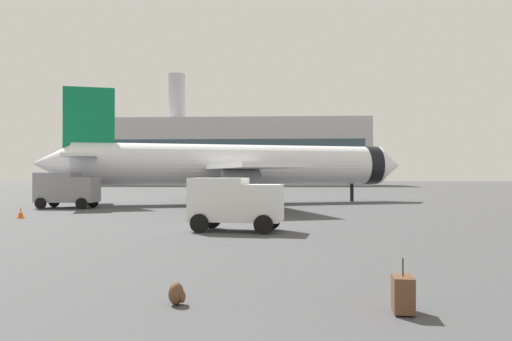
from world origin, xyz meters
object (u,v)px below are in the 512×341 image
(service_truck, at_px, (67,188))
(safety_cone_near, at_px, (257,195))
(traveller_backpack, at_px, (177,294))
(rolling_suitcase, at_px, (403,294))
(airplane_at_gate, at_px, (235,165))
(cargo_van, at_px, (235,201))
(safety_cone_mid, at_px, (21,213))

(service_truck, xyz_separation_m, safety_cone_near, (14.64, 18.31, -1.21))
(service_truck, height_order, traveller_backpack, service_truck)
(rolling_suitcase, bearing_deg, airplane_at_gate, 100.56)
(airplane_at_gate, distance_m, traveller_backpack, 37.98)
(airplane_at_gate, relative_size, rolling_suitcase, 31.71)
(traveller_backpack, bearing_deg, service_truck, 117.38)
(cargo_van, height_order, traveller_backpack, cargo_van)
(service_truck, distance_m, safety_cone_near, 23.47)
(rolling_suitcase, bearing_deg, service_truck, 123.58)
(safety_cone_mid, height_order, traveller_backpack, safety_cone_mid)
(airplane_at_gate, relative_size, cargo_van, 7.51)
(traveller_backpack, bearing_deg, safety_cone_near, 91.07)
(safety_cone_near, relative_size, traveller_backpack, 1.68)
(safety_cone_near, relative_size, safety_cone_mid, 1.14)
(cargo_van, xyz_separation_m, safety_cone_near, (-0.77, 34.30, -1.05))
(service_truck, height_order, rolling_suitcase, service_truck)
(airplane_at_gate, relative_size, service_truck, 7.20)
(airplane_at_gate, distance_m, service_truck, 15.33)
(airplane_at_gate, xyz_separation_m, rolling_suitcase, (7.11, -38.15, -3.27))
(airplane_at_gate, height_order, rolling_suitcase, airplane_at_gate)
(safety_cone_near, height_order, rolling_suitcase, rolling_suitcase)
(service_truck, relative_size, rolling_suitcase, 4.40)
(cargo_van, distance_m, safety_cone_mid, 15.72)
(safety_cone_mid, bearing_deg, service_truck, 97.05)
(airplane_at_gate, bearing_deg, traveller_backpack, -86.25)
(safety_cone_mid, distance_m, traveller_backpack, 25.09)
(rolling_suitcase, bearing_deg, cargo_van, 108.33)
(safety_cone_near, distance_m, traveller_backpack, 48.31)
(airplane_at_gate, xyz_separation_m, service_truck, (-13.07, -7.75, -2.05))
(service_truck, bearing_deg, safety_cone_mid, -82.95)
(service_truck, distance_m, cargo_van, 22.21)
(cargo_van, relative_size, traveller_backpack, 9.68)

